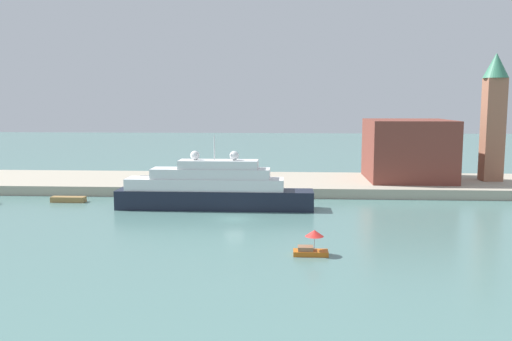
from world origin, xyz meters
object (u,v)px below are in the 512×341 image
object	(u,v)px
small_motorboat	(311,245)
parked_car	(148,181)
large_yacht	(212,189)
work_barge	(68,199)
mooring_bollard	(241,185)
harbor_building	(408,150)
person_figure	(178,177)
bell_tower	(494,111)

from	to	relation	value
small_motorboat	parked_car	distance (m)	44.68
large_yacht	work_barge	xyz separation A→B (m)	(-23.32, 3.94, -2.48)
mooring_bollard	harbor_building	bearing A→B (deg)	19.82
work_barge	person_figure	distance (m)	19.42
parked_car	bell_tower	bearing A→B (deg)	7.90
work_barge	harbor_building	bearing A→B (deg)	16.86
work_barge	parked_car	bearing A→B (deg)	38.22
bell_tower	parked_car	xyz separation A→B (m)	(-60.11, -8.34, -11.72)
small_motorboat	large_yacht	bearing A→B (deg)	119.65
parked_car	person_figure	distance (m)	5.94
large_yacht	work_barge	size ratio (longest dim) A/B	5.42
work_barge	bell_tower	bearing A→B (deg)	13.24
large_yacht	small_motorboat	size ratio (longest dim) A/B	8.06
parked_car	mooring_bollard	world-z (taller)	parked_car
small_motorboat	mooring_bollard	distance (m)	35.68
bell_tower	parked_car	size ratio (longest dim) A/B	5.36
harbor_building	bell_tower	bearing A→B (deg)	-1.41
bell_tower	mooring_bollard	xyz separation A→B (m)	(-43.91, -10.20, -11.93)
work_barge	person_figure	bearing A→B (deg)	39.19
small_motorboat	person_figure	size ratio (longest dim) A/B	2.05
harbor_building	mooring_bollard	world-z (taller)	harbor_building
large_yacht	bell_tower	world-z (taller)	bell_tower
large_yacht	harbor_building	distance (m)	39.03
bell_tower	small_motorboat	bearing A→B (deg)	-127.24
work_barge	mooring_bollard	bearing A→B (deg)	13.50
parked_car	large_yacht	bearing A→B (deg)	-43.64
small_motorboat	person_figure	world-z (taller)	person_figure
large_yacht	parked_car	world-z (taller)	large_yacht
harbor_building	parked_car	distance (m)	46.58
small_motorboat	harbor_building	world-z (taller)	harbor_building
small_motorboat	mooring_bollard	world-z (taller)	small_motorboat
small_motorboat	harbor_building	bearing A→B (deg)	66.85
small_motorboat	person_figure	bearing A→B (deg)	118.74
bell_tower	work_barge	bearing A→B (deg)	-166.76
large_yacht	bell_tower	size ratio (longest dim) A/B	1.28
small_motorboat	harbor_building	size ratio (longest dim) A/B	0.23
work_barge	parked_car	xyz separation A→B (m)	(10.51, 8.28, 1.82)
small_motorboat	work_barge	xyz separation A→B (m)	(-36.89, 27.77, -0.70)
harbor_building	parked_car	size ratio (longest dim) A/B	3.66
small_motorboat	parked_car	bearing A→B (deg)	126.19
small_motorboat	bell_tower	size ratio (longest dim) A/B	0.16
parked_car	mooring_bollard	size ratio (longest dim) A/B	5.35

